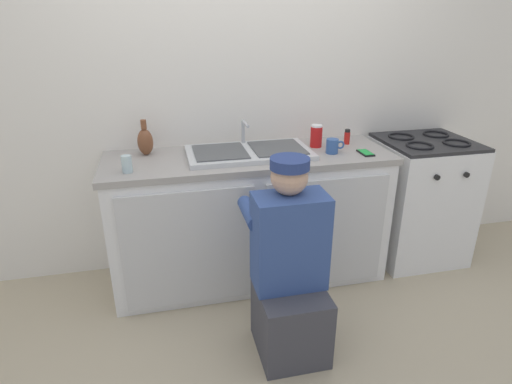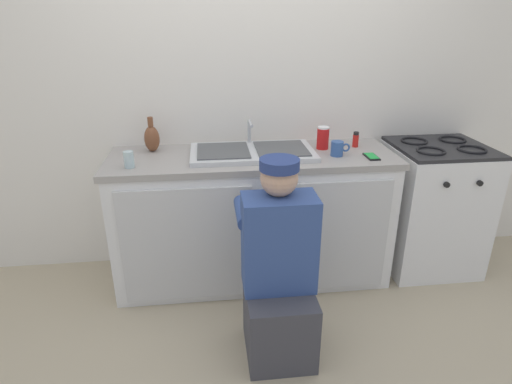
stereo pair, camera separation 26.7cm
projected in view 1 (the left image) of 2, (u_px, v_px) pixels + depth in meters
name	position (u px, v px, depth m)	size (l,w,h in m)	color
ground_plane	(259.00, 298.00, 2.86)	(12.00, 12.00, 0.00)	tan
back_wall	(238.00, 93.00, 2.97)	(6.00, 0.10, 2.50)	silver
counter_cabinet	(250.00, 221.00, 2.96)	(1.83, 0.62, 0.87)	white
countertop	(249.00, 158.00, 2.79)	(1.87, 0.62, 0.04)	#9E9993
sink_double_basin	(249.00, 152.00, 2.78)	(0.80, 0.44, 0.19)	silver
stove_range	(419.00, 199.00, 3.22)	(0.64, 0.62, 0.94)	white
plumber_person	(290.00, 276.00, 2.29)	(0.42, 0.61, 1.10)	#3F3F47
water_glass	(127.00, 164.00, 2.46)	(0.06, 0.06, 0.10)	#ADC6CC
soda_cup_red	(316.00, 136.00, 2.92)	(0.08, 0.08, 0.15)	red
vase_decorative	(145.00, 141.00, 2.75)	(0.10, 0.10, 0.23)	brown
spice_bottle_red	(347.00, 137.00, 3.00)	(0.04, 0.04, 0.10)	red
coffee_mug	(333.00, 146.00, 2.80)	(0.13, 0.08, 0.10)	#335699
cell_phone	(366.00, 153.00, 2.80)	(0.07, 0.14, 0.01)	black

